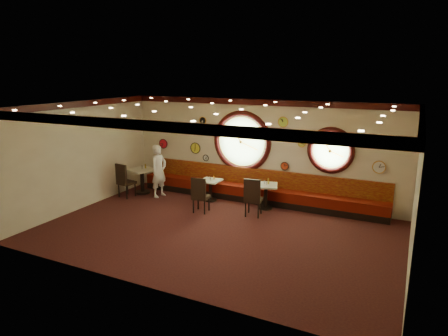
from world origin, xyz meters
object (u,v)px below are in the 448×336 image
condiment_c_salt (265,182)px  condiment_c_bottle (268,181)px  condiment_b_pepper (211,179)px  condiment_a_bottle (145,166)px  condiment_c_pepper (267,184)px  condiment_b_bottle (214,177)px  chair_c (253,195)px  chair_b (200,193)px  chair_a (124,178)px  condiment_a_salt (142,167)px  condiment_b_salt (210,178)px  waiter (159,171)px  table_b (210,188)px  table_a (142,178)px  condiment_a_pepper (142,167)px  table_c (266,193)px

condiment_c_salt → condiment_c_bottle: 0.12m
condiment_b_pepper → condiment_a_bottle: (-2.45, -0.08, 0.18)m
condiment_c_pepper → condiment_a_bottle: bearing=-177.8°
condiment_a_bottle → condiment_b_bottle: (2.47, 0.27, -0.15)m
chair_c → condiment_c_salt: bearing=79.7°
chair_b → condiment_b_pepper: 1.09m
condiment_c_salt → condiment_b_pepper: (-1.74, -0.15, -0.07)m
condiment_a_bottle → chair_a: bearing=-109.6°
chair_c → condiment_a_salt: size_ratio=7.90×
chair_c → condiment_b_bottle: bearing=144.4°
condiment_b_salt → condiment_a_salt: bearing=-173.0°
condiment_a_salt → chair_c: bearing=-7.2°
waiter → condiment_a_salt: bearing=90.9°
chair_b → condiment_c_pepper: bearing=28.6°
table_b → condiment_b_salt: bearing=126.1°
condiment_c_salt → condiment_c_pepper: condiment_c_salt is taller
chair_c → condiment_b_pepper: 1.84m
condiment_c_pepper → chair_b: bearing=-144.6°
table_a → condiment_c_pepper: 4.35m
condiment_a_bottle → chair_c: bearing=-8.4°
condiment_a_pepper → condiment_c_bottle: condiment_a_pepper is taller
table_c → condiment_b_salt: (-1.89, 0.02, 0.26)m
table_b → chair_c: bearing=-23.5°
table_b → chair_c: chair_c is taller
condiment_a_pepper → condiment_b_bottle: (2.52, 0.37, -0.14)m
table_b → condiment_b_salt: 0.32m
condiment_b_salt → condiment_c_salt: size_ratio=0.89×
condiment_b_bottle → condiment_b_pepper: bearing=-96.6°
condiment_c_salt → condiment_c_bottle: condiment_c_bottle is taller
table_a → waiter: bearing=-3.2°
condiment_a_salt → condiment_c_salt: 4.29m
table_a → table_b: bearing=6.6°
table_a → condiment_b_salt: table_a is taller
chair_a → waiter: bearing=41.0°
condiment_a_bottle → waiter: bearing=-14.8°
table_b → condiment_b_pepper: bearing=-55.8°
table_b → condiment_a_bottle: bearing=-176.5°
table_c → condiment_b_pepper: size_ratio=9.19×
condiment_a_bottle → condiment_c_bottle: size_ratio=0.79×
condiment_c_salt → chair_a: bearing=-167.2°
chair_b → condiment_a_salt: chair_b is taller
chair_a → condiment_b_salt: (2.63, 1.01, 0.09)m
condiment_b_salt → condiment_a_pepper: condiment_a_pepper is taller
condiment_b_pepper → waiter: size_ratio=0.05×
condiment_a_salt → condiment_c_bottle: condiment_c_bottle is taller
table_b → condiment_b_bottle: size_ratio=4.77×
table_b → condiment_b_bottle: condiment_b_bottle is taller
chair_c → condiment_a_pepper: bearing=165.1°
condiment_a_salt → condiment_b_salt: bearing=7.0°
condiment_b_bottle → table_b: bearing=-120.6°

